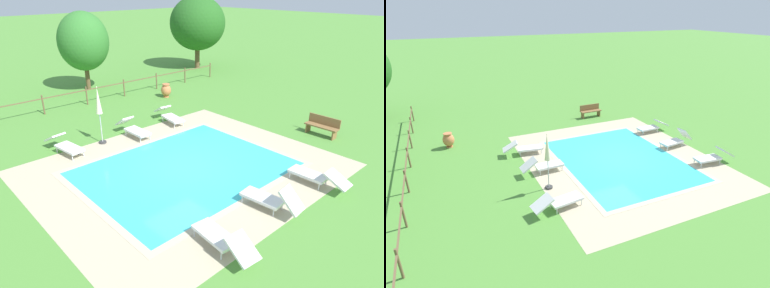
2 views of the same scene
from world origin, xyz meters
TOP-DOWN VIEW (x-y plane):
  - ground_plane at (0.00, 0.00)m, footprint 160.00×160.00m
  - pool_deck_paving at (0.00, 0.00)m, footprint 10.65×8.92m
  - swimming_pool_water at (0.00, 0.00)m, footprint 7.31×5.57m
  - pool_coping_rim at (0.00, 0.00)m, footprint 7.79×6.05m
  - sun_lounger_north_near_steps at (2.67, 4.19)m, footprint 0.89×2.12m
  - sun_lounger_north_mid at (0.14, -3.72)m, footprint 0.80×1.97m
  - sun_lounger_north_far at (-2.69, 4.32)m, footprint 0.88×2.13m
  - sun_lounger_north_end at (-2.27, -3.99)m, footprint 0.79×2.09m
  - sun_lounger_south_near_corner at (0.35, 3.92)m, footprint 0.65×2.03m
  - sun_lounger_south_mid at (2.50, -3.90)m, footprint 0.66×2.09m
  - patio_umbrella_closed_row_centre at (-1.10, 4.18)m, footprint 0.32×0.32m
  - wooden_bench_lawn_side at (6.73, -1.75)m, footprint 0.47×1.51m
  - terracotta_urn_near_fence at (5.27, 7.73)m, footprint 0.61×0.61m
  - perimeter_fence at (1.02, 9.62)m, footprint 19.95×0.08m
  - tree_west_mid at (12.41, 12.55)m, footprint 4.38×4.38m
  - tree_centre at (2.62, 12.52)m, footprint 3.15×3.15m

SIDE VIEW (x-z plane):
  - ground_plane at x=0.00m, z-range 0.00..0.00m
  - pool_deck_paving at x=0.00m, z-range 0.00..0.01m
  - swimming_pool_water at x=0.00m, z-range 0.00..0.01m
  - pool_coping_rim at x=0.00m, z-range 0.01..0.01m
  - sun_lounger_south_mid at x=2.50m, z-range 0.00..0.70m
  - sun_lounger_north_far at x=-2.69m, z-range -0.01..0.72m
  - sun_lounger_north_near_steps at x=2.67m, z-range -0.02..0.74m
  - sun_lounger_north_end at x=-2.27m, z-range -0.02..0.74m
  - sun_lounger_south_near_corner at x=0.35m, z-range -0.04..0.77m
  - sun_lounger_north_mid at x=0.14m, z-range -0.08..0.85m
  - terracotta_urn_near_fence at x=5.27m, z-range 0.03..0.86m
  - wooden_bench_lawn_side at x=6.73m, z-range 0.03..0.90m
  - perimeter_fence at x=1.02m, z-range 0.15..1.20m
  - patio_umbrella_closed_row_centre at x=-1.10m, z-range 0.44..2.96m
  - tree_centre at x=2.62m, z-range 0.63..5.50m
  - tree_west_mid at x=12.41m, z-range 0.72..6.30m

